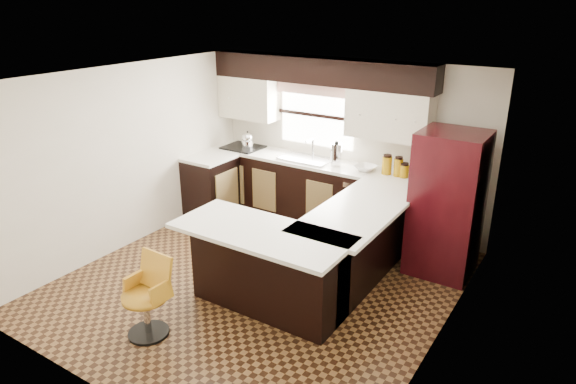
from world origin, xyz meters
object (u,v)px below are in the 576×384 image
Objects in this scene: refrigerator at (447,204)px; bar_chair at (145,298)px; peninsula_long at (353,247)px; peninsula_return at (268,270)px.

bar_chair is at bearing -125.58° from refrigerator.
peninsula_long is at bearing 60.08° from bar_chair.
peninsula_return is at bearing -118.30° from peninsula_long.
peninsula_long is 1.11× the size of refrigerator.
refrigerator is at bearing 53.75° from peninsula_return.
peninsula_long is at bearing -133.83° from refrigerator.
peninsula_long reaches higher than bar_chair.
peninsula_long is 2.33× the size of bar_chair.
peninsula_long is 2.40m from bar_chair.
peninsula_long is 1.24m from refrigerator.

